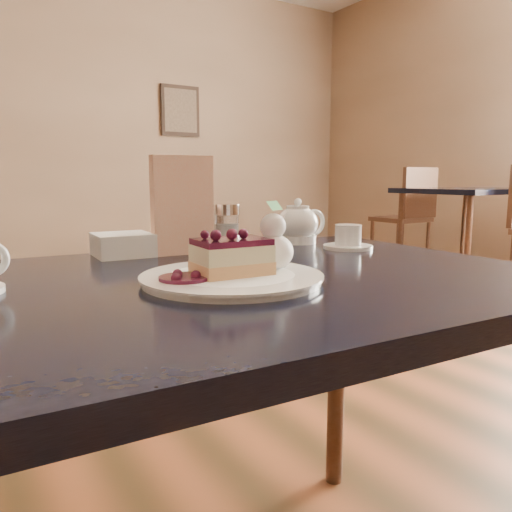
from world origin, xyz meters
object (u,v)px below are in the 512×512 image
tea_set (307,228)px  main_table (220,321)px  bg_table_far_right (463,271)px  dessert_plate (232,278)px  cheesecake_slice (232,257)px

tea_set → main_table: bearing=-146.0°
main_table → bg_table_far_right: (3.35, 1.93, -0.55)m
dessert_plate → tea_set: tea_set is taller
cheesecake_slice → tea_set: size_ratio=0.46×
main_table → tea_set: tea_set is taller
dessert_plate → cheesecake_slice: bearing=0.0°
main_table → bg_table_far_right: bearing=32.4°
dessert_plate → bg_table_far_right: bg_table_far_right is taller
dessert_plate → cheesecake_slice: 0.03m
cheesecake_slice → bg_table_far_right: bearing=32.9°
cheesecake_slice → tea_set: bearing=41.0°
tea_set → bg_table_far_right: size_ratio=0.13×
main_table → bg_table_far_right: 3.91m
tea_set → bg_table_far_right: bearing=29.3°
main_table → bg_table_far_right: size_ratio=0.61×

